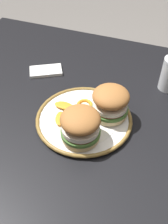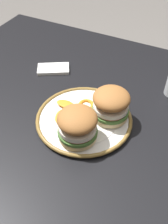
{
  "view_description": "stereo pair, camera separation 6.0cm",
  "coord_description": "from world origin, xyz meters",
  "px_view_note": "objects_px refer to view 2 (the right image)",
  "views": [
    {
      "loc": [
        -0.23,
        0.6,
        1.37
      ],
      "look_at": [
        -0.03,
        0.06,
        0.8
      ],
      "focal_mm": 42.12,
      "sensor_mm": 36.0,
      "label": 1
    },
    {
      "loc": [
        -0.29,
        0.58,
        1.37
      ],
      "look_at": [
        -0.03,
        0.06,
        0.8
      ],
      "focal_mm": 42.12,
      "sensor_mm": 36.0,
      "label": 2
    }
  ],
  "objects_px": {
    "dinner_plate": "(84,119)",
    "sandwich_half_left": "(111,104)",
    "dining_table": "(84,126)",
    "sandwich_half_right": "(77,125)"
  },
  "relations": [
    {
      "from": "dinner_plate",
      "to": "sandwich_half_right",
      "type": "bearing_deg",
      "value": 103.74
    },
    {
      "from": "dining_table",
      "to": "dinner_plate",
      "type": "bearing_deg",
      "value": 116.31
    },
    {
      "from": "dinner_plate",
      "to": "sandwich_half_left",
      "type": "bearing_deg",
      "value": -149.08
    },
    {
      "from": "sandwich_half_left",
      "to": "dining_table",
      "type": "bearing_deg",
      "value": -9.62
    },
    {
      "from": "sandwich_half_left",
      "to": "sandwich_half_right",
      "type": "xyz_separation_m",
      "value": [
        0.05,
        0.12,
        0.0
      ]
    },
    {
      "from": "dining_table",
      "to": "sandwich_half_left",
      "type": "distance_m",
      "value": 0.19
    },
    {
      "from": "sandwich_half_left",
      "to": "sandwich_half_right",
      "type": "height_order",
      "value": "same"
    },
    {
      "from": "dining_table",
      "to": "sandwich_half_right",
      "type": "xyz_separation_m",
      "value": [
        -0.05,
        0.14,
        0.17
      ]
    },
    {
      "from": "dining_table",
      "to": "sandwich_half_left",
      "type": "height_order",
      "value": "sandwich_half_left"
    },
    {
      "from": "dinner_plate",
      "to": "sandwich_half_left",
      "type": "xyz_separation_m",
      "value": [
        -0.07,
        -0.04,
        0.06
      ]
    }
  ]
}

